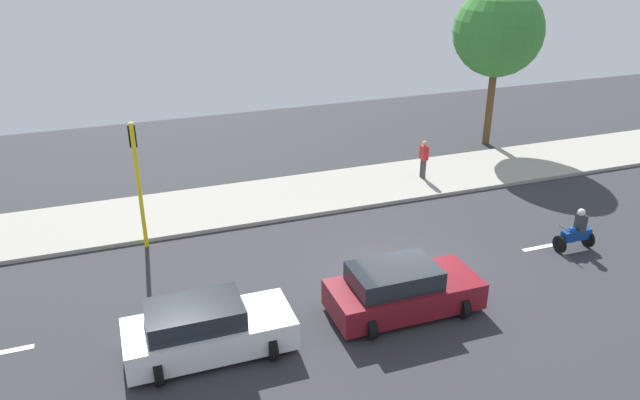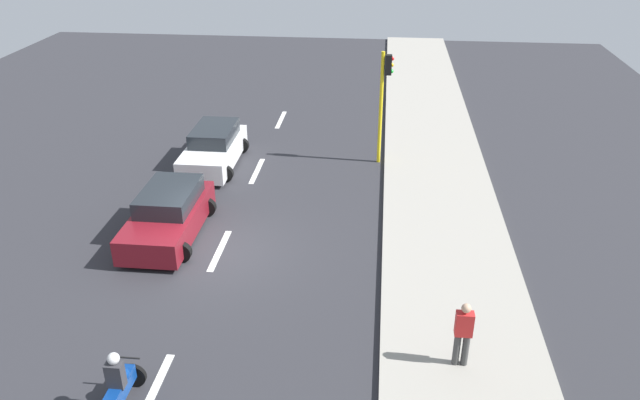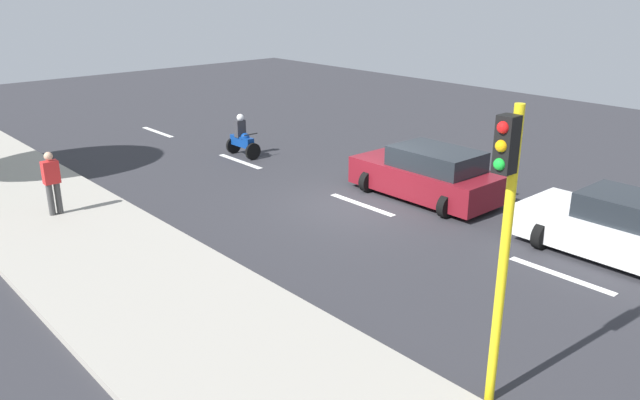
% 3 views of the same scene
% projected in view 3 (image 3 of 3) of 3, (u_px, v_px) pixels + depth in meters
% --- Properties ---
extents(ground_plane, '(40.00, 60.00, 0.10)m').
position_uv_depth(ground_plane, '(362.00, 207.00, 17.71)').
color(ground_plane, '#2D2D33').
extents(sidewalk, '(4.00, 60.00, 0.15)m').
position_uv_depth(sidewalk, '(129.00, 276.00, 13.29)').
color(sidewalk, '#9E998E').
rests_on(sidewalk, ground).
extents(lane_stripe_far_north, '(0.20, 2.40, 0.01)m').
position_uv_depth(lane_stripe_far_north, '(158.00, 132.00, 26.17)').
color(lane_stripe_far_north, white).
rests_on(lane_stripe_far_north, ground).
extents(lane_stripe_north, '(0.20, 2.40, 0.01)m').
position_uv_depth(lane_stripe_north, '(240.00, 161.00, 21.93)').
color(lane_stripe_north, white).
rests_on(lane_stripe_north, ground).
extents(lane_stripe_mid, '(0.20, 2.40, 0.01)m').
position_uv_depth(lane_stripe_mid, '(362.00, 205.00, 17.69)').
color(lane_stripe_mid, white).
rests_on(lane_stripe_mid, ground).
extents(lane_stripe_south, '(0.20, 2.40, 0.01)m').
position_uv_depth(lane_stripe_south, '(561.00, 275.00, 13.46)').
color(lane_stripe_south, white).
rests_on(lane_stripe_south, ground).
extents(car_maroon, '(2.33, 4.39, 1.52)m').
position_uv_depth(car_maroon, '(428.00, 175.00, 18.02)').
color(car_maroon, maroon).
rests_on(car_maroon, ground).
extents(car_white, '(2.24, 4.36, 1.52)m').
position_uv_depth(car_white, '(624.00, 230.00, 14.04)').
color(car_white, white).
rests_on(car_white, ground).
extents(motorcycle, '(0.60, 1.30, 1.53)m').
position_uv_depth(motorcycle, '(242.00, 139.00, 22.39)').
color(motorcycle, black).
rests_on(motorcycle, ground).
extents(pedestrian_near_signal, '(0.40, 0.24, 1.69)m').
position_uv_depth(pedestrian_near_signal, '(52.00, 181.00, 16.28)').
color(pedestrian_near_signal, '#3F3F3F').
rests_on(pedestrian_near_signal, sidewalk).
extents(traffic_light_corner, '(0.49, 0.24, 4.50)m').
position_uv_depth(traffic_light_corner, '(504.00, 220.00, 8.45)').
color(traffic_light_corner, yellow).
rests_on(traffic_light_corner, ground).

